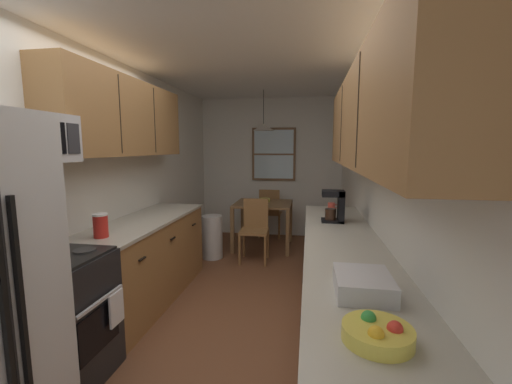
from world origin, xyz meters
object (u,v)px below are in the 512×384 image
(coffee_maker, at_px, (336,206))
(mug_by_coffeemaker, at_px, (332,207))
(dining_table, at_px, (263,210))
(storage_canister, at_px, (101,226))
(stove_range, at_px, (57,318))
(fruit_bowl, at_px, (378,332))
(dish_rack, at_px, (363,284))
(trash_bin, at_px, (212,237))
(microwave_over_range, at_px, (26,138))
(dining_chair_far, at_px, (270,211))
(dining_chair_near, at_px, (255,227))
(table_serving_bowl, at_px, (265,200))

(coffee_maker, bearing_deg, mug_by_coffeemaker, 89.96)
(dining_table, xyz_separation_m, storage_canister, (-0.98, -2.82, 0.36))
(stove_range, height_order, fruit_bowl, stove_range)
(storage_canister, height_order, mug_by_coffeemaker, storage_canister)
(dining_table, bearing_deg, stove_range, -106.17)
(dish_rack, bearing_deg, stove_range, 173.94)
(trash_bin, bearing_deg, stove_range, -96.20)
(microwave_over_range, xyz_separation_m, storage_canister, (0.11, 0.54, -0.71))
(microwave_over_range, distance_m, dining_chair_far, 4.32)
(storage_canister, height_order, coffee_maker, coffee_maker)
(dining_table, relative_size, trash_bin, 1.42)
(dish_rack, bearing_deg, microwave_over_range, 174.26)
(dining_chair_near, bearing_deg, table_serving_bowl, 86.36)
(stove_range, relative_size, dining_chair_far, 1.22)
(microwave_over_range, relative_size, storage_canister, 2.80)
(dining_chair_far, relative_size, dish_rack, 2.65)
(dining_chair_near, distance_m, table_serving_bowl, 0.78)
(mug_by_coffeemaker, distance_m, table_serving_bowl, 1.71)
(microwave_over_range, height_order, dining_table, microwave_over_range)
(dining_table, distance_m, fruit_bowl, 4.13)
(dining_chair_near, bearing_deg, dish_rack, -70.32)
(dining_table, distance_m, table_serving_bowl, 0.17)
(microwave_over_range, bearing_deg, dining_chair_near, 68.89)
(microwave_over_range, relative_size, mug_by_coffeemaker, 4.61)
(dining_chair_far, bearing_deg, storage_canister, -106.41)
(dining_chair_near, xyz_separation_m, trash_bin, (-0.64, -0.01, -0.18))
(stove_range, relative_size, fruit_bowl, 4.06)
(mug_by_coffeemaker, bearing_deg, dining_chair_near, 147.66)
(table_serving_bowl, bearing_deg, storage_canister, -108.82)
(stove_range, xyz_separation_m, dining_chair_near, (0.94, 2.72, 0.03))
(storage_canister, relative_size, table_serving_bowl, 1.13)
(microwave_over_range, distance_m, table_serving_bowl, 3.73)
(microwave_over_range, relative_size, dining_chair_far, 0.63)
(trash_bin, xyz_separation_m, table_serving_bowl, (0.69, 0.74, 0.46))
(dish_rack, bearing_deg, dining_chair_near, 109.68)
(dish_rack, xyz_separation_m, table_serving_bowl, (-1.00, 3.66, -0.17))
(trash_bin, bearing_deg, coffee_maker, -36.87)
(storage_canister, bearing_deg, coffee_maker, 24.51)
(dining_table, height_order, fruit_bowl, fruit_bowl)
(stove_range, height_order, storage_canister, storage_canister)
(microwave_over_range, distance_m, storage_canister, 0.90)
(microwave_over_range, distance_m, dining_table, 3.69)
(mug_by_coffeemaker, distance_m, dish_rack, 2.28)
(stove_range, distance_m, mug_by_coffeemaker, 2.90)
(dining_chair_far, bearing_deg, dining_chair_near, -93.26)
(mug_by_coffeemaker, bearing_deg, microwave_over_range, -135.39)
(microwave_over_range, height_order, table_serving_bowl, microwave_over_range)
(dining_chair_far, xyz_separation_m, dish_rack, (0.98, -4.20, 0.45))
(dining_chair_near, bearing_deg, dining_table, 86.81)
(dining_chair_near, height_order, trash_bin, dining_chair_near)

